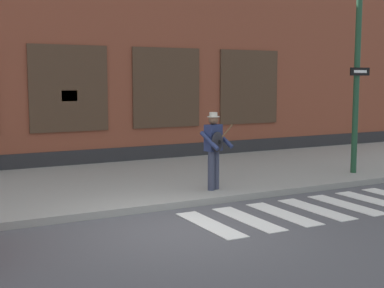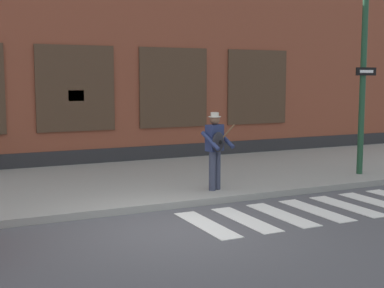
% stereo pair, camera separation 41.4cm
% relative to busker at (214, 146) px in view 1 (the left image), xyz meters
% --- Properties ---
extents(ground_plane, '(160.00, 160.00, 0.00)m').
position_rel_busker_xyz_m(ground_plane, '(-1.87, -1.95, -1.11)').
color(ground_plane, '#4C4C51').
extents(sidewalk, '(28.00, 5.53, 0.14)m').
position_rel_busker_xyz_m(sidewalk, '(-1.87, 2.08, -1.04)').
color(sidewalk, gray).
rests_on(sidewalk, ground).
extents(building_backdrop, '(28.00, 4.06, 7.87)m').
position_rel_busker_xyz_m(building_backdrop, '(-1.87, 6.84, 2.82)').
color(building_backdrop, brown).
rests_on(building_backdrop, ground).
extents(crosswalk, '(5.20, 1.90, 0.01)m').
position_rel_busker_xyz_m(crosswalk, '(1.16, -1.98, -1.10)').
color(crosswalk, silver).
rests_on(crosswalk, ground).
extents(busker, '(0.79, 0.67, 1.70)m').
position_rel_busker_xyz_m(busker, '(0.00, 0.00, 0.00)').
color(busker, '#33384C').
rests_on(busker, sidewalk).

